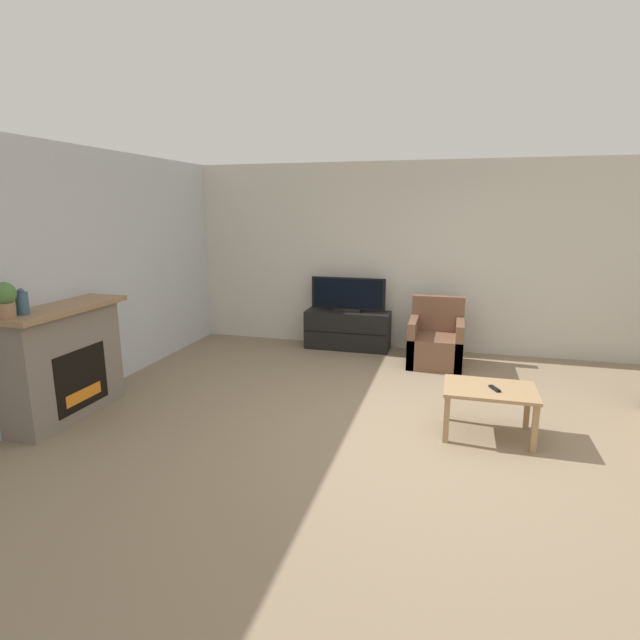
# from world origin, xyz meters

# --- Properties ---
(ground_plane) EXTENTS (24.00, 24.00, 0.00)m
(ground_plane) POSITION_xyz_m (0.00, 0.00, 0.00)
(ground_plane) COLOR #89755B
(wall_back) EXTENTS (12.00, 0.06, 2.70)m
(wall_back) POSITION_xyz_m (0.00, 2.98, 1.35)
(wall_back) COLOR beige
(wall_back) RESTS_ON ground
(wall_left) EXTENTS (0.06, 12.00, 2.70)m
(wall_left) POSITION_xyz_m (-3.56, 0.00, 1.35)
(wall_left) COLOR silver
(wall_left) RESTS_ON ground
(fireplace) EXTENTS (0.50, 1.37, 1.13)m
(fireplace) POSITION_xyz_m (-3.33, -0.47, 0.58)
(fireplace) COLOR slate
(fireplace) RESTS_ON ground
(mantel_vase_left) EXTENTS (0.10, 0.10, 0.23)m
(mantel_vase_left) POSITION_xyz_m (-3.32, -0.88, 1.24)
(mantel_vase_left) COLOR #385670
(mantel_vase_left) RESTS_ON fireplace
(potted_plant) EXTENTS (0.20, 0.20, 0.31)m
(potted_plant) POSITION_xyz_m (-3.32, -1.05, 1.31)
(potted_plant) COLOR #936B4C
(potted_plant) RESTS_ON fireplace
(tv_stand) EXTENTS (1.24, 0.42, 0.56)m
(tv_stand) POSITION_xyz_m (-1.15, 2.70, 0.28)
(tv_stand) COLOR black
(tv_stand) RESTS_ON ground
(tv) EXTENTS (1.10, 0.18, 0.50)m
(tv) POSITION_xyz_m (-1.15, 2.70, 0.80)
(tv) COLOR black
(tv) RESTS_ON tv_stand
(armchair) EXTENTS (0.70, 0.76, 0.88)m
(armchair) POSITION_xyz_m (0.15, 2.28, 0.29)
(armchair) COLOR brown
(armchair) RESTS_ON ground
(coffee_table) EXTENTS (0.81, 0.58, 0.46)m
(coffee_table) POSITION_xyz_m (0.71, 0.19, 0.39)
(coffee_table) COLOR #A37F56
(coffee_table) RESTS_ON ground
(remote) EXTENTS (0.10, 0.15, 0.02)m
(remote) POSITION_xyz_m (0.75, 0.15, 0.47)
(remote) COLOR black
(remote) RESTS_ON coffee_table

